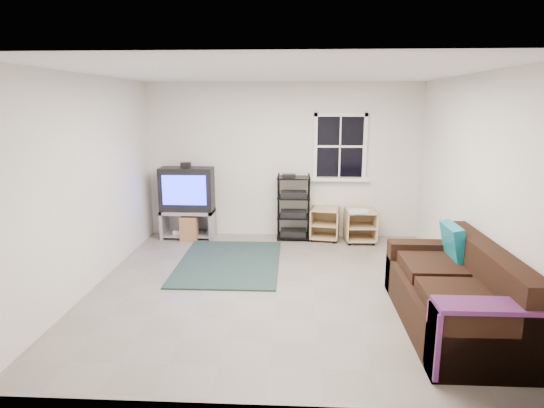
# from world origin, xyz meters

# --- Properties ---
(room) EXTENTS (4.60, 4.62, 4.60)m
(room) POSITION_xyz_m (0.95, 2.27, 1.48)
(room) COLOR slate
(room) RESTS_ON ground
(tv_unit) EXTENTS (0.88, 0.44, 1.30)m
(tv_unit) POSITION_xyz_m (-1.60, 2.06, 0.71)
(tv_unit) COLOR #98989F
(tv_unit) RESTS_ON ground
(av_rack) EXTENTS (0.55, 0.40, 1.10)m
(av_rack) POSITION_xyz_m (0.19, 2.08, 0.48)
(av_rack) COLOR black
(av_rack) RESTS_ON ground
(side_table_left) EXTENTS (0.53, 0.53, 0.54)m
(side_table_left) POSITION_xyz_m (0.73, 2.09, 0.29)
(side_table_left) COLOR tan
(side_table_left) RESTS_ON ground
(side_table_right) EXTENTS (0.50, 0.53, 0.56)m
(side_table_right) POSITION_xyz_m (1.29, 1.97, 0.31)
(side_table_right) COLOR tan
(side_table_right) RESTS_ON ground
(sofa) EXTENTS (0.92, 2.07, 0.95)m
(sofa) POSITION_xyz_m (1.86, -0.95, 0.33)
(sofa) COLOR black
(sofa) RESTS_ON ground
(shag_rug) EXTENTS (1.44, 1.97, 0.02)m
(shag_rug) POSITION_xyz_m (-0.73, 0.80, 0.01)
(shag_rug) COLOR #2F2215
(shag_rug) RESTS_ON ground
(paper_bag) EXTENTS (0.28, 0.18, 0.40)m
(paper_bag) POSITION_xyz_m (-1.55, 1.87, 0.20)
(paper_bag) COLOR #A37549
(paper_bag) RESTS_ON ground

